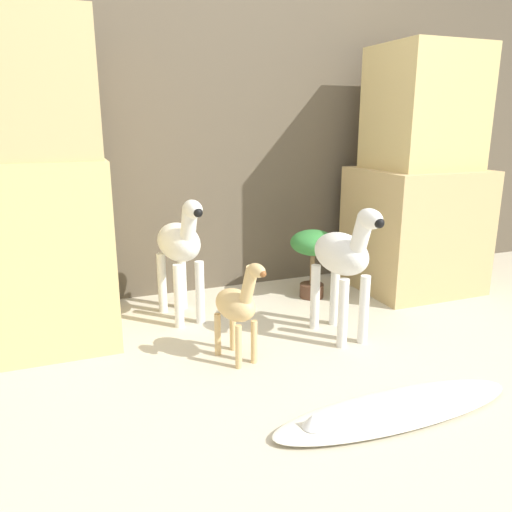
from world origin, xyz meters
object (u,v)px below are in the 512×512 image
Objects in this scene: potted_palm_front at (313,249)px; surfboard at (394,409)px; zebra_right at (343,259)px; giraffe_figurine at (237,305)px; zebra_left at (180,246)px.

potted_palm_front is 0.42× the size of surfboard.
zebra_right reaches higher than giraffe_figurine.
potted_palm_front is at bearing 76.35° from zebra_right.
surfboard is at bearing -103.83° from potted_palm_front.
zebra_left reaches higher than surfboard.
zebra_left is at bearing 142.29° from zebra_right.
surfboard is at bearing -57.82° from giraffe_figurine.
zebra_right is at bearing -103.65° from potted_palm_front.
giraffe_figurine reaches higher than potted_palm_front.
zebra_right is 1.40× the size of giraffe_figurine.
zebra_left is 0.63m from giraffe_figurine.
zebra_left is 1.42m from surfboard.
potted_palm_front is (0.73, 0.65, 0.04)m from giraffe_figurine.
zebra_right is 0.83m from surfboard.
giraffe_figurine is at bearing -174.51° from zebra_right.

